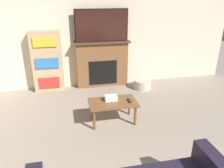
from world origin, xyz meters
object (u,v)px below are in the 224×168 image
Objects in this scene: storage_basket at (142,84)px; fireplace at (102,64)px; bookshelf at (48,62)px; tv at (102,25)px; coffee_table at (113,105)px.

fireplace is at bearing 156.98° from storage_basket.
bookshelf reaches higher than storage_basket.
tv reaches higher than coffee_table.
tv is 1.73m from storage_basket.
coffee_table is 1.73m from storage_basket.
storage_basket is (0.94, -0.38, -1.40)m from tv.
coffee_table reaches higher than storage_basket.
fireplace is at bearing 1.00° from bookshelf.
bookshelf is at bearing -179.87° from tv.
coffee_table is at bearing -55.18° from bookshelf.
fireplace is 1.12m from storage_basket.
tv is at bearing -90.00° from fireplace.
tv is (-0.00, -0.02, 0.94)m from fireplace.
tv reaches higher than fireplace.
tv is 2.92× the size of storage_basket.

